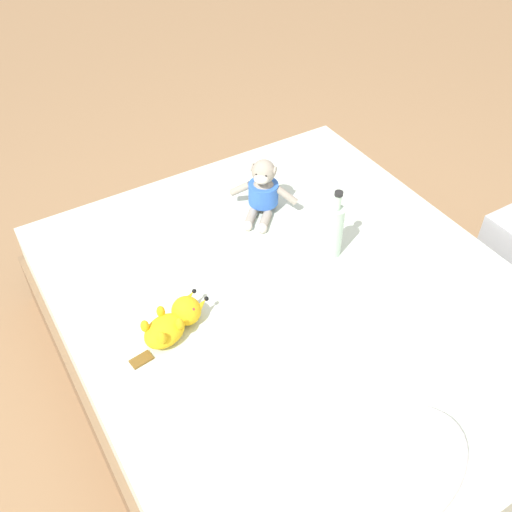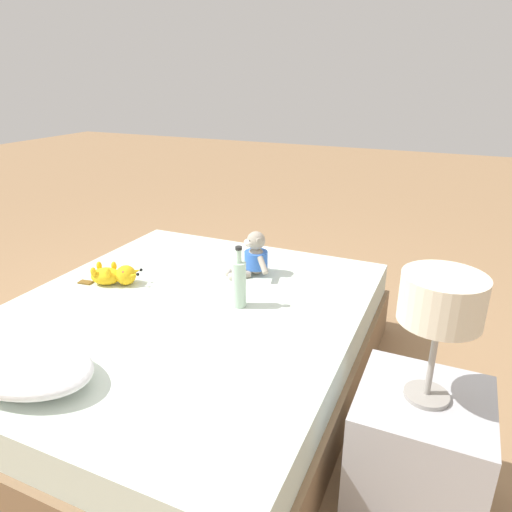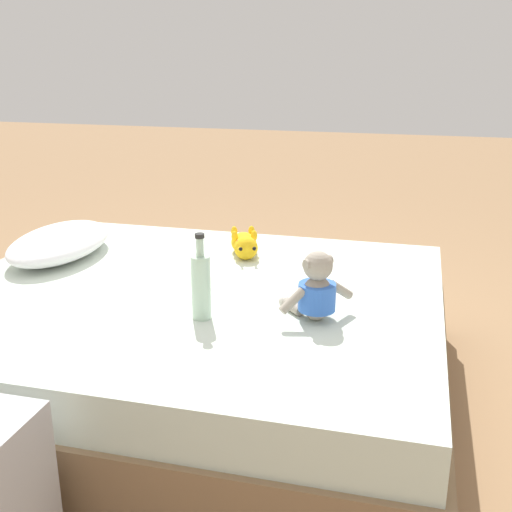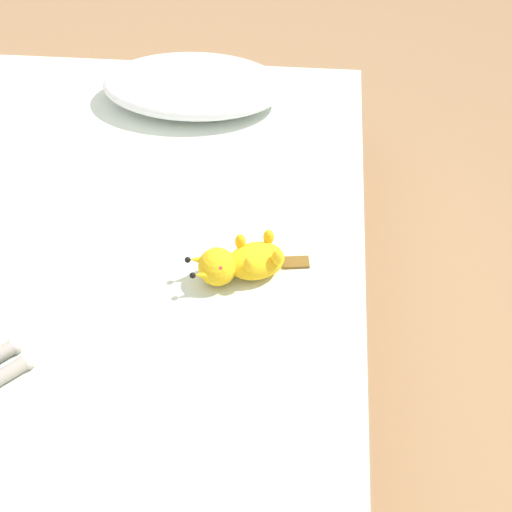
# 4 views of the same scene
# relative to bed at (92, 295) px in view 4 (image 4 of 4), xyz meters

# --- Properties ---
(ground_plane) EXTENTS (16.00, 16.00, 0.00)m
(ground_plane) POSITION_rel_bed_xyz_m (0.00, 0.00, -0.21)
(ground_plane) COLOR #93704C
(bed) EXTENTS (1.59, 1.85, 0.42)m
(bed) POSITION_rel_bed_xyz_m (0.00, 0.00, 0.00)
(bed) COLOR #846647
(bed) RESTS_ON ground_plane
(pillow) EXTENTS (0.59, 0.35, 0.12)m
(pillow) POSITION_rel_bed_xyz_m (0.23, 0.67, 0.27)
(pillow) COLOR white
(pillow) RESTS_ON bed
(plush_yellow_creature) EXTENTS (0.32, 0.18, 0.10)m
(plush_yellow_creature) POSITION_rel_bed_xyz_m (0.44, -0.08, 0.26)
(plush_yellow_creature) COLOR yellow
(plush_yellow_creature) RESTS_ON bed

